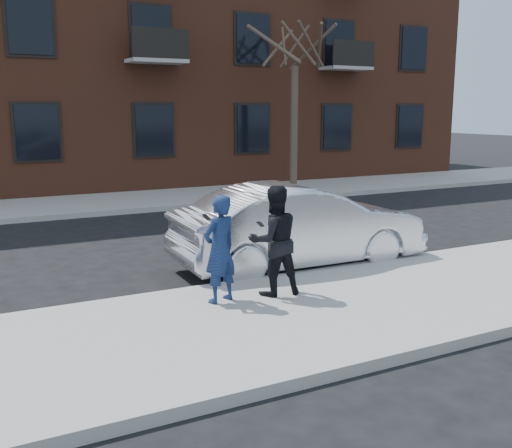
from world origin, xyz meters
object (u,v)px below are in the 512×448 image
silver_sedan (299,226)px  man_peacoat (274,241)px  street_tree (295,30)px  man_hoodie (220,249)px

silver_sedan → man_peacoat: (-1.47, -1.65, 0.20)m
street_tree → man_hoodie: (-7.50, -10.31, -4.59)m
man_peacoat → man_hoodie: bearing=3.4°
man_hoodie → man_peacoat: man_peacoat is taller
silver_sedan → man_hoodie: size_ratio=3.01×
silver_sedan → man_hoodie: 2.85m
man_hoodie → silver_sedan: bearing=-164.6°
street_tree → silver_sedan: size_ratio=1.44×
street_tree → man_hoodie: size_ratio=4.32×
man_hoodie → man_peacoat: 0.87m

